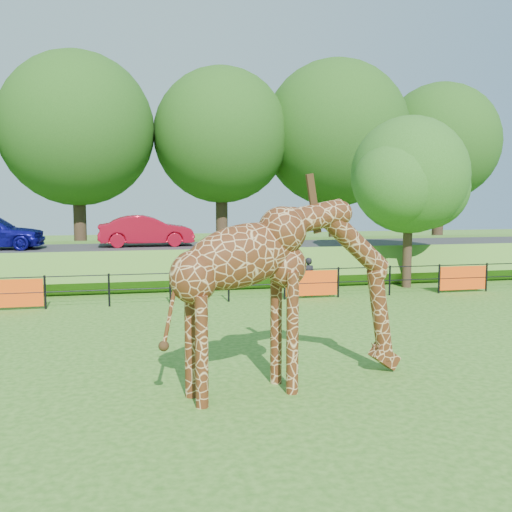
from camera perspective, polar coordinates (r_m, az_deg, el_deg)
The scene contains 9 objects.
ground at distance 12.18m, azimuth 3.78°, elevation -11.32°, with size 90.00×90.00×0.00m, color #2F6619.
giraffe at distance 10.74m, azimuth 3.56°, elevation -3.82°, with size 5.02×0.92×3.58m, color #522710, non-canonical shape.
perimeter_fence at distance 19.68m, azimuth -2.75°, elevation -3.01°, with size 28.07×0.10×1.10m, color black, non-canonical shape.
embankment at distance 27.02m, azimuth -5.44°, elevation -0.37°, with size 40.00×9.00×1.30m, color #2F6619.
road at distance 25.47m, azimuth -5.04°, elevation 0.85°, with size 40.00×5.00×0.12m, color #28282A.
car_red at distance 25.77m, azimuth -10.93°, elevation 2.49°, with size 1.45×4.16×1.37m, color #B50C23.
visitor at distance 20.86m, azimuth 5.21°, elevation -2.08°, with size 0.52×0.34×1.42m, color black.
tree_east at distance 23.47m, azimuth 15.25°, elevation 7.38°, with size 5.40×4.71×6.76m.
bg_tree_line at distance 33.75m, azimuth -3.68°, elevation 12.03°, with size 37.30×8.80×11.82m.
Camera 1 is at (-3.28, -11.16, 3.61)m, focal length 40.00 mm.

